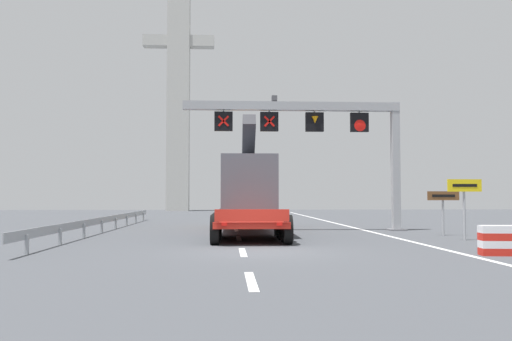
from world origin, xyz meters
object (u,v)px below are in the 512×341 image
object	(u,v)px
exit_sign_yellow	(464,194)
crash_barrier_striped	(497,240)
overhead_lane_gantry	(319,126)
tourist_info_sign_brown	(443,202)
heavy_haul_truck_red	(247,192)
bridge_pylon_distant	(179,71)

from	to	relation	value
exit_sign_yellow	crash_barrier_striped	world-z (taller)	exit_sign_yellow
overhead_lane_gantry	tourist_info_sign_brown	distance (m)	7.41
overhead_lane_gantry	crash_barrier_striped	distance (m)	13.38
tourist_info_sign_brown	crash_barrier_striped	bearing A→B (deg)	-102.07
heavy_haul_truck_red	tourist_info_sign_brown	xyz separation A→B (m)	(8.88, -3.23, -0.46)
heavy_haul_truck_red	exit_sign_yellow	size ratio (longest dim) A/B	5.68
overhead_lane_gantry	crash_barrier_striped	world-z (taller)	overhead_lane_gantry
overhead_lane_gantry	bridge_pylon_distant	world-z (taller)	bridge_pylon_distant
crash_barrier_striped	bridge_pylon_distant	xyz separation A→B (m)	(-14.31, 52.05, 17.35)
exit_sign_yellow	bridge_pylon_distant	world-z (taller)	bridge_pylon_distant
overhead_lane_gantry	exit_sign_yellow	xyz separation A→B (m)	(4.81, -6.45, -3.59)
bridge_pylon_distant	tourist_info_sign_brown	bearing A→B (deg)	-69.87
crash_barrier_striped	heavy_haul_truck_red	bearing A→B (deg)	121.90
overhead_lane_gantry	heavy_haul_truck_red	size ratio (longest dim) A/B	0.83
overhead_lane_gantry	crash_barrier_striped	size ratio (longest dim) A/B	11.08
heavy_haul_truck_red	exit_sign_yellow	distance (m)	10.49
heavy_haul_truck_red	crash_barrier_striped	world-z (taller)	heavy_haul_truck_red
tourist_info_sign_brown	bridge_pylon_distant	bearing A→B (deg)	110.13
heavy_haul_truck_red	tourist_info_sign_brown	size ratio (longest dim) A/B	6.99
overhead_lane_gantry	exit_sign_yellow	size ratio (longest dim) A/B	4.70
exit_sign_yellow	crash_barrier_striped	size ratio (longest dim) A/B	2.36
tourist_info_sign_brown	overhead_lane_gantry	bearing A→B (deg)	143.34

